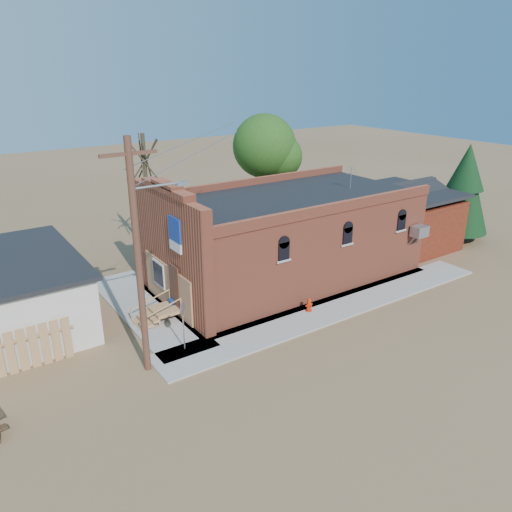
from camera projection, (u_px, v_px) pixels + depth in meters
ground at (325, 324)px, 22.98m from camera, size 120.00×120.00×0.00m
sidewalk_south at (336, 308)px, 24.45m from camera, size 19.00×2.20×0.08m
sidewalk_west at (146, 309)px, 24.30m from camera, size 2.60×10.00×0.08m
brick_bar at (283, 238)px, 27.25m from camera, size 16.40×7.97×6.30m
red_shed at (404, 211)px, 32.45m from camera, size 5.40×6.40×4.30m
wood_fence at (5, 355)px, 18.88m from camera, size 5.20×0.10×1.80m
utility_pole at (139, 255)px, 17.93m from camera, size 3.12×0.26×9.00m
tree_bare_near at (144, 160)px, 29.32m from camera, size 2.80×2.80×7.65m
tree_leafy at (264, 146)px, 34.44m from camera, size 4.40×4.40×8.15m
evergreen_tree at (465, 186)px, 32.88m from camera, size 3.60×3.60×6.50m
fire_hydrant at (309, 305)px, 23.93m from camera, size 0.39×0.36×0.68m
stop_sign at (183, 313)px, 20.24m from camera, size 0.43×0.49×2.19m
trash_barrel at (174, 305)px, 23.82m from camera, size 0.49×0.49×0.72m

